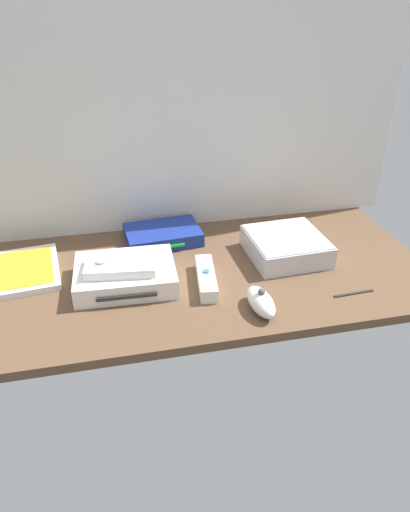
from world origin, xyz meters
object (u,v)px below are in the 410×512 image
(game_console, at_px, (125,275))
(mini_computer, at_px, (286,246))
(game_case, at_px, (27,270))
(network_router, at_px, (163,235))
(remote_nunchuk, at_px, (261,302))
(remote_classic_pad, at_px, (121,266))
(remote_wand, at_px, (206,278))
(stylus_pen, at_px, (354,292))

(game_console, xyz_separation_m, mini_computer, (0.38, 0.04, 0.00))
(game_case, xyz_separation_m, network_router, (0.32, 0.08, 0.01))
(game_console, relative_size, game_case, 1.06)
(game_case, bearing_deg, mini_computer, -11.24)
(game_case, height_order, network_router, network_router)
(remote_nunchuk, xyz_separation_m, remote_classic_pad, (-0.26, 0.14, 0.03))
(remote_wand, distance_m, remote_nunchuk, 0.14)
(mini_computer, bearing_deg, game_case, 175.06)
(game_console, distance_m, stylus_pen, 0.48)
(mini_computer, xyz_separation_m, network_router, (-0.27, 0.13, -0.01))
(remote_wand, distance_m, stylus_pen, 0.31)
(remote_wand, height_order, stylus_pen, remote_wand)
(remote_wand, height_order, remote_classic_pad, remote_classic_pad)
(remote_classic_pad, relative_size, stylus_pen, 1.70)
(game_console, height_order, game_case, game_console)
(network_router, height_order, remote_wand, same)
(remote_nunchuk, relative_size, remote_classic_pad, 0.68)
(remote_classic_pad, height_order, stylus_pen, remote_classic_pad)
(remote_classic_pad, bearing_deg, game_console, 67.27)
(mini_computer, xyz_separation_m, stylus_pen, (0.08, -0.18, -0.02))
(game_case, relative_size, remote_wand, 1.35)
(game_case, bearing_deg, stylus_pen, -25.16)
(mini_computer, height_order, stylus_pen, mini_computer)
(mini_computer, height_order, network_router, mini_computer)
(game_console, bearing_deg, mini_computer, 8.15)
(game_case, distance_m, remote_wand, 0.40)
(game_console, bearing_deg, remote_wand, -10.50)
(mini_computer, height_order, game_case, mini_computer)
(mini_computer, distance_m, stylus_pen, 0.20)
(network_router, bearing_deg, game_case, -169.89)
(game_case, height_order, remote_wand, remote_wand)
(game_case, distance_m, stylus_pen, 0.71)
(game_console, xyz_separation_m, remote_wand, (0.17, -0.04, -0.01))
(game_case, relative_size, remote_classic_pad, 1.33)
(remote_wand, relative_size, remote_classic_pad, 0.99)
(mini_computer, bearing_deg, remote_nunchuk, -122.83)
(mini_computer, height_order, remote_classic_pad, remote_classic_pad)
(mini_computer, relative_size, network_router, 0.94)
(stylus_pen, bearing_deg, remote_wand, 160.74)
(network_router, bearing_deg, remote_nunchuk, -69.91)
(mini_computer, bearing_deg, remote_classic_pad, -172.15)
(game_case, xyz_separation_m, remote_nunchuk, (0.46, -0.24, 0.01))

